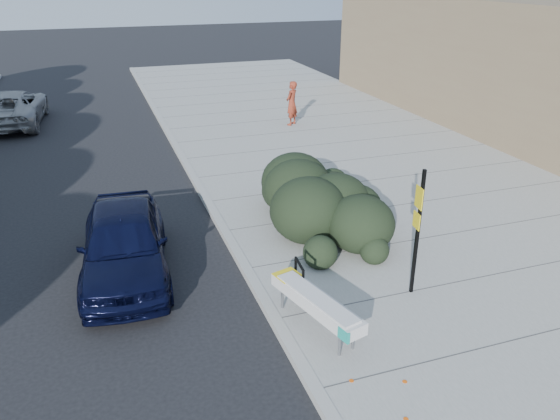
# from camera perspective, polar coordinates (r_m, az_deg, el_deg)

# --- Properties ---
(ground) EXTENTS (120.00, 120.00, 0.00)m
(ground) POSITION_cam_1_polar(r_m,az_deg,el_deg) (10.61, -0.40, -11.97)
(ground) COLOR black
(ground) RESTS_ON ground
(sidewalk_near) EXTENTS (11.20, 50.00, 0.15)m
(sidewalk_near) POSITION_cam_1_polar(r_m,az_deg,el_deg) (16.73, 12.37, 1.84)
(sidewalk_near) COLOR gray
(sidewalk_near) RESTS_ON ground
(curb_near) EXTENTS (0.22, 50.00, 0.17)m
(curb_near) POSITION_cam_1_polar(r_m,az_deg,el_deg) (14.76, -6.65, -0.78)
(curb_near) COLOR #9E9E99
(curb_near) RESTS_ON ground
(bench) EXTENTS (1.03, 2.32, 0.68)m
(bench) POSITION_cam_1_polar(r_m,az_deg,el_deg) (10.02, 3.78, -9.63)
(bench) COLOR gray
(bench) RESTS_ON sidewalk_near
(bike_rack) EXTENTS (0.10, 0.58, 0.85)m
(bike_rack) POSITION_cam_1_polar(r_m,az_deg,el_deg) (10.79, 2.02, -7.09)
(bike_rack) COLOR black
(bike_rack) RESTS_ON sidewalk_near
(sign_post) EXTENTS (0.12, 0.31, 2.66)m
(sign_post) POSITION_cam_1_polar(r_m,az_deg,el_deg) (10.91, 14.19, -1.58)
(sign_post) COLOR black
(sign_post) RESTS_ON sidewalk_near
(hedge) EXTENTS (3.19, 4.85, 1.67)m
(hedge) POSITION_cam_1_polar(r_m,az_deg,el_deg) (13.85, 5.06, 1.65)
(hedge) COLOR black
(hedge) RESTS_ON sidewalk_near
(sedan_navy) EXTENTS (2.18, 4.66, 1.54)m
(sedan_navy) POSITION_cam_1_polar(r_m,az_deg,el_deg) (12.32, -15.98, -3.29)
(sedan_navy) COLOR black
(sedan_navy) RESTS_ON ground
(suv_silver) EXTENTS (2.81, 5.46, 1.47)m
(suv_silver) POSITION_cam_1_polar(r_m,az_deg,el_deg) (26.40, -26.25, 9.56)
(suv_silver) COLOR gray
(suv_silver) RESTS_ON ground
(pedestrian) EXTENTS (0.78, 0.77, 1.82)m
(pedestrian) POSITION_cam_1_polar(r_m,az_deg,el_deg) (23.15, 1.24, 11.09)
(pedestrian) COLOR maroon
(pedestrian) RESTS_ON sidewalk_near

